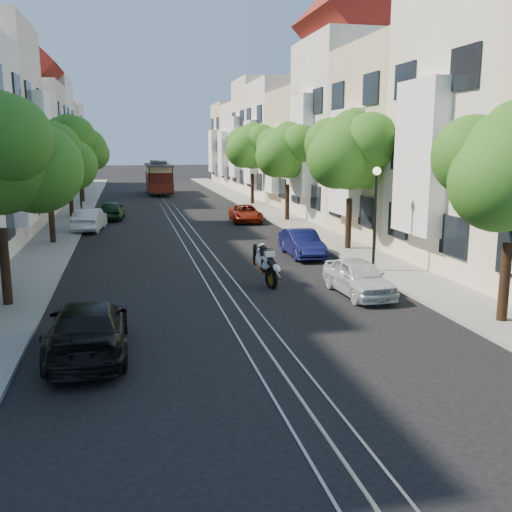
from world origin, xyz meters
TOP-DOWN VIEW (x-y plane):
  - ground at (0.00, 28.00)m, footprint 200.00×200.00m
  - sidewalk_east at (7.25, 28.00)m, footprint 2.50×80.00m
  - sidewalk_west at (-7.25, 28.00)m, footprint 2.50×80.00m
  - rail_left at (-0.55, 28.00)m, footprint 0.06×80.00m
  - rail_slot at (0.00, 28.00)m, footprint 0.06×80.00m
  - rail_right at (0.55, 28.00)m, footprint 0.06×80.00m
  - lane_line at (0.00, 28.00)m, footprint 0.08×80.00m
  - townhouses_east at (11.87, 27.91)m, footprint 7.75×72.00m
  - townhouses_west at (-11.87, 27.91)m, footprint 7.75×72.00m
  - tree_e_b at (7.26, 8.98)m, footprint 4.93×4.08m
  - tree_e_c at (7.26, 19.98)m, footprint 4.84×3.99m
  - tree_e_d at (7.26, 30.98)m, footprint 5.01×4.16m
  - tree_w_b at (-7.14, 13.98)m, footprint 4.72×3.87m
  - tree_w_c at (-7.14, 24.98)m, footprint 5.13×4.28m
  - tree_w_d at (-7.14, 35.98)m, footprint 4.84×3.99m
  - lamp_east at (6.30, 4.00)m, footprint 0.32×0.32m
  - lamp_west at (-6.30, 22.00)m, footprint 0.32×0.32m
  - sportbike_rider at (1.55, 3.17)m, footprint 0.73×2.28m
  - cable_car at (-0.05, 43.40)m, footprint 2.65×8.25m
  - parked_car_e_near at (4.40, 1.01)m, footprint 1.64×3.76m
  - parked_car_e_mid at (4.53, 8.03)m, footprint 1.35×3.79m
  - parked_car_e_far at (4.40, 20.37)m, footprint 2.09×4.18m
  - parked_car_w_near at (-4.40, -2.91)m, footprint 1.93×4.71m
  - parked_car_w_mid at (-5.60, 18.52)m, footprint 1.93×4.29m
  - parked_car_w_far at (-4.40, 23.52)m, footprint 1.83×4.02m

SIDE VIEW (x-z plane):
  - ground at x=0.00m, z-range 0.00..0.00m
  - lane_line at x=0.00m, z-range 0.00..0.01m
  - rail_left at x=-0.55m, z-range 0.00..0.02m
  - rail_slot at x=0.00m, z-range 0.00..0.02m
  - rail_right at x=0.55m, z-range 0.00..0.02m
  - sidewalk_east at x=7.25m, z-range 0.00..0.12m
  - sidewalk_west at x=-7.25m, z-range 0.00..0.12m
  - parked_car_e_far at x=4.40m, z-range 0.00..1.14m
  - parked_car_e_mid at x=4.53m, z-range 0.00..1.25m
  - parked_car_e_near at x=4.40m, z-range 0.00..1.26m
  - parked_car_w_far at x=-4.40m, z-range 0.00..1.34m
  - parked_car_w_near at x=-4.40m, z-range 0.00..1.36m
  - parked_car_w_mid at x=-5.60m, z-range 0.00..1.37m
  - sportbike_rider at x=1.55m, z-range 0.08..1.65m
  - cable_car at x=-0.05m, z-range 0.29..3.45m
  - lamp_east at x=6.30m, z-range 0.77..4.93m
  - lamp_west at x=-6.30m, z-range 0.77..4.93m
  - tree_w_b at x=-7.14m, z-range 1.26..7.53m
  - tree_e_c at x=7.26m, z-range 1.34..7.86m
  - tree_w_d at x=-7.14m, z-range 1.34..7.86m
  - tree_e_b at x=7.26m, z-range 1.39..8.07m
  - tree_e_d at x=7.26m, z-range 1.44..8.29m
  - tree_w_c at x=-7.14m, z-range 1.52..8.62m
  - townhouses_west at x=-11.87m, z-range -0.80..10.96m
  - townhouses_east at x=11.87m, z-range -0.82..11.18m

